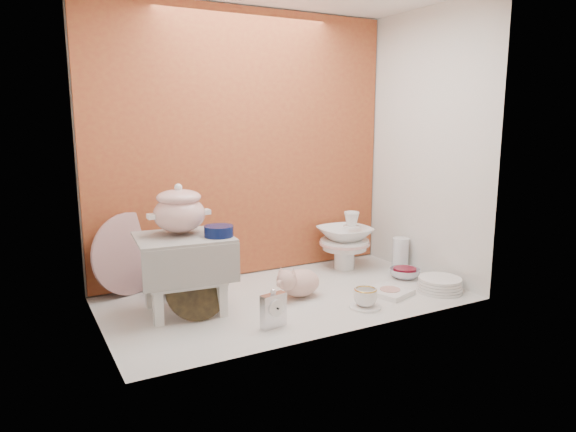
% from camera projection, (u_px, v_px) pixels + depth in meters
% --- Properties ---
extents(ground, '(1.80, 1.80, 0.00)m').
position_uv_depth(ground, '(286.00, 298.00, 2.65)').
color(ground, silver).
rests_on(ground, ground).
extents(niche_shell, '(1.86, 1.03, 1.53)m').
position_uv_depth(niche_shell, '(269.00, 112.00, 2.63)').
color(niche_shell, '#A35628').
rests_on(niche_shell, ground).
extents(step_stool, '(0.46, 0.40, 0.37)m').
position_uv_depth(step_stool, '(185.00, 274.00, 2.43)').
color(step_stool, silver).
rests_on(step_stool, ground).
extents(soup_tureen, '(0.31, 0.31, 0.24)m').
position_uv_depth(soup_tureen, '(179.00, 209.00, 2.40)').
color(soup_tureen, white).
rests_on(soup_tureen, step_stool).
extents(cobalt_bowl, '(0.15, 0.15, 0.05)m').
position_uv_depth(cobalt_bowl, '(219.00, 231.00, 2.38)').
color(cobalt_bowl, '#091444').
rests_on(cobalt_bowl, step_stool).
extents(floral_platter, '(0.42, 0.21, 0.43)m').
position_uv_depth(floral_platter, '(130.00, 254.00, 2.68)').
color(floral_platter, silver).
rests_on(floral_platter, ground).
extents(blue_white_vase, '(0.27, 0.27, 0.22)m').
position_uv_depth(blue_white_vase, '(172.00, 272.00, 2.72)').
color(blue_white_vase, white).
rests_on(blue_white_vase, ground).
extents(lacquer_tray, '(0.29, 0.13, 0.28)m').
position_uv_depth(lacquer_tray, '(197.00, 289.00, 2.36)').
color(lacquer_tray, black).
rests_on(lacquer_tray, ground).
extents(mantel_clock, '(0.12, 0.06, 0.17)m').
position_uv_depth(mantel_clock, '(273.00, 308.00, 2.26)').
color(mantel_clock, silver).
rests_on(mantel_clock, ground).
extents(plush_pig, '(0.28, 0.21, 0.16)m').
position_uv_depth(plush_pig, '(301.00, 282.00, 2.65)').
color(plush_pig, '#D1A193').
rests_on(plush_pig, ground).
extents(teacup_saucer, '(0.18, 0.18, 0.01)m').
position_uv_depth(teacup_saucer, '(365.00, 307.00, 2.51)').
color(teacup_saucer, white).
rests_on(teacup_saucer, ground).
extents(gold_rim_teacup, '(0.15, 0.15, 0.09)m').
position_uv_depth(gold_rim_teacup, '(365.00, 297.00, 2.50)').
color(gold_rim_teacup, white).
rests_on(gold_rim_teacup, teacup_saucer).
extents(lattice_dish, '(0.24, 0.24, 0.03)m').
position_uv_depth(lattice_dish, '(390.00, 292.00, 2.70)').
color(lattice_dish, white).
rests_on(lattice_dish, ground).
extents(dinner_plate_stack, '(0.28, 0.28, 0.07)m').
position_uv_depth(dinner_plate_stack, '(440.00, 284.00, 2.74)').
color(dinner_plate_stack, white).
rests_on(dinner_plate_stack, ground).
extents(crystal_bowl, '(0.22, 0.22, 0.05)m').
position_uv_depth(crystal_bowl, '(405.00, 273.00, 2.97)').
color(crystal_bowl, silver).
rests_on(crystal_bowl, ground).
extents(clear_glass_vase, '(0.12, 0.12, 0.19)m').
position_uv_depth(clear_glass_vase, '(400.00, 254.00, 3.12)').
color(clear_glass_vase, silver).
rests_on(clear_glass_vase, ground).
extents(porcelain_tower, '(0.38, 0.38, 0.35)m').
position_uv_depth(porcelain_tower, '(345.00, 241.00, 3.13)').
color(porcelain_tower, white).
rests_on(porcelain_tower, ground).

